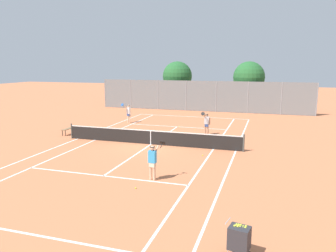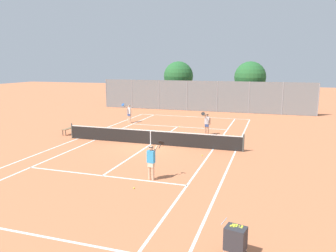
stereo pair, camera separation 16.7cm
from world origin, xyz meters
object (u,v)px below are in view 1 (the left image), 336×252
Objects in this scene: player_far_right at (207,123)px; loose_tennis_ball_2 at (222,141)px; ball_cart at (239,238)px; player_near_side at (153,160)px; loose_tennis_ball_3 at (195,130)px; loose_tennis_ball_4 at (136,188)px; loose_tennis_ball_0 at (179,126)px; courtside_bench at (69,129)px; loose_tennis_ball_1 at (233,135)px; loose_tennis_ball_5 at (203,155)px; player_far_left at (128,112)px; tennis_net at (151,137)px; tree_behind_right at (249,78)px; tree_behind_left at (177,77)px.

player_far_right is 26.88× the size of loose_tennis_ball_2.
player_near_side is (-4.32, 4.94, 0.39)m from ball_cart.
loose_tennis_ball_4 is at bearing -88.61° from loose_tennis_ball_3.
loose_tennis_ball_0 is 8.87m from courtside_bench.
loose_tennis_ball_1 is 0.04× the size of courtside_bench.
loose_tennis_ball_2 is at bearing 81.96° from loose_tennis_ball_5.
loose_tennis_ball_0 is (4.84, -0.52, -0.89)m from player_far_left.
ball_cart reaches higher than loose_tennis_ball_4.
loose_tennis_ball_4 is at bearing -104.21° from player_near_side.
player_far_left is at bearing 173.89° from loose_tennis_ball_0.
player_far_left is (-11.39, 18.05, 0.39)m from ball_cart.
loose_tennis_ball_0 is 1.00× the size of loose_tennis_ball_4.
tennis_net reaches higher than loose_tennis_ball_1.
loose_tennis_ball_5 is at bearing -23.41° from tennis_net.
player_far_left is 14.99m from tree_behind_right.
tree_behind_right is (1.13, 19.77, 3.56)m from loose_tennis_ball_5.
loose_tennis_ball_3 is 0.04× the size of courtside_bench.
loose_tennis_ball_2 is 3.99m from loose_tennis_ball_5.
player_far_right is at bearing 87.04° from player_near_side.
courtside_bench is at bearing -174.25° from loose_tennis_ball_2.
loose_tennis_ball_5 is (1.39, 4.55, -0.89)m from player_near_side.
ball_cart reaches higher than loose_tennis_ball_2.
loose_tennis_ball_3 is at bearing 160.31° from loose_tennis_ball_1.
tennis_net is at bearing -91.50° from loose_tennis_ball_0.
player_far_right is at bearing 98.70° from loose_tennis_ball_5.
tree_behind_right is (3.15, 12.80, 3.56)m from loose_tennis_ball_3.
tree_behind_left reaches higher than loose_tennis_ball_2.
tennis_net is 6.76× the size of player_far_right.
player_far_left reaches higher than loose_tennis_ball_5.
tennis_net is at bearing 111.15° from player_near_side.
tree_behind_right reaches higher than loose_tennis_ball_3.
loose_tennis_ball_1 is at bearing -90.20° from tree_behind_right.
loose_tennis_ball_2 is 0.01× the size of tree_behind_right.
loose_tennis_ball_4 is at bearing -96.34° from tree_behind_right.
loose_tennis_ball_2 is (-2.37, 13.44, -0.50)m from ball_cart.
ball_cart is at bearing -58.89° from tennis_net.
loose_tennis_ball_1 is 5.96m from loose_tennis_ball_5.
player_far_left reaches higher than loose_tennis_ball_0.
tennis_net is 181.82× the size of loose_tennis_ball_4.
loose_tennis_ball_5 is at bearing 73.58° from loose_tennis_ball_4.
loose_tennis_ball_2 is (1.95, 8.50, -0.89)m from player_near_side.
courtside_bench is 17.84m from tree_behind_left.
loose_tennis_ball_1 is at bearing -15.79° from player_far_left.
courtside_bench reaches higher than loose_tennis_ball_1.
loose_tennis_ball_1 and loose_tennis_ball_3 have the same top height.
player_far_right is 26.88× the size of loose_tennis_ball_1.
loose_tennis_ball_4 is 0.01× the size of tree_behind_right.
player_far_left reaches higher than loose_tennis_ball_1.
tree_behind_right reaches higher than loose_tennis_ball_5.
tree_behind_right is at bearing -1.52° from tree_behind_left.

